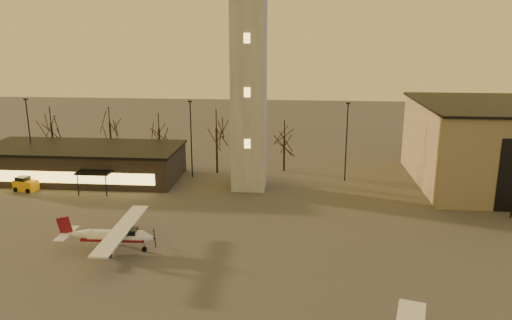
% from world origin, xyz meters
% --- Properties ---
extents(control_tower, '(6.80, 6.80, 32.60)m').
position_xyz_m(control_tower, '(0.00, 30.00, 16.33)').
color(control_tower, gray).
rests_on(control_tower, ground).
extents(terminal, '(25.40, 12.20, 4.30)m').
position_xyz_m(terminal, '(-21.99, 31.98, 2.16)').
color(terminal, black).
rests_on(terminal, ground).
extents(light_poles, '(58.50, 12.25, 10.14)m').
position_xyz_m(light_poles, '(0.50, 31.00, 5.41)').
color(light_poles, black).
rests_on(light_poles, ground).
extents(tree_row, '(37.20, 9.20, 8.80)m').
position_xyz_m(tree_row, '(-13.70, 39.16, 5.94)').
color(tree_row, black).
rests_on(tree_row, ground).
extents(cessna_rear, '(9.08, 11.47, 3.17)m').
position_xyz_m(cessna_rear, '(-9.56, 10.72, 1.08)').
color(cessna_rear, silver).
rests_on(cessna_rear, ground).
extents(service_cart, '(3.02, 2.27, 1.75)m').
position_xyz_m(service_cart, '(-26.86, 26.38, 0.67)').
color(service_cart, '#E7A30D').
rests_on(service_cart, ground).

